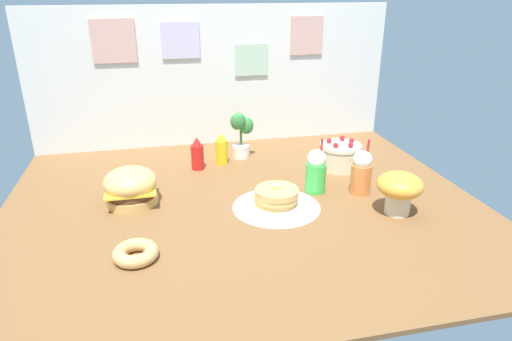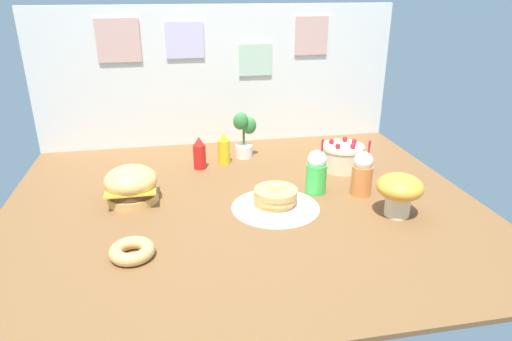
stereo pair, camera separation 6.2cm
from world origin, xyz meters
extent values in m
cube|color=brown|center=(0.00, 0.00, -0.01)|extent=(2.23, 1.87, 0.02)
cube|color=silver|center=(0.00, 0.93, 0.43)|extent=(2.23, 0.03, 0.86)
cube|color=#D8A599|center=(-0.58, 0.91, 0.66)|extent=(0.25, 0.01, 0.25)
cube|color=silver|center=(-0.20, 0.91, 0.66)|extent=(0.23, 0.01, 0.21)
cube|color=#B2D1B2|center=(0.23, 0.91, 0.53)|extent=(0.21, 0.01, 0.19)
cube|color=#D8A599|center=(0.59, 0.91, 0.67)|extent=(0.21, 0.01, 0.23)
cylinder|color=white|center=(0.14, -0.07, 0.00)|extent=(0.41, 0.41, 0.00)
cylinder|color=#DBA859|center=(-0.52, 0.13, 0.02)|extent=(0.24, 0.24, 0.04)
cylinder|color=#59331E|center=(-0.52, 0.13, 0.06)|extent=(0.22, 0.22, 0.03)
cube|color=yellow|center=(-0.52, 0.13, 0.08)|extent=(0.23, 0.23, 0.01)
ellipsoid|color=#E5B260|center=(-0.52, 0.13, 0.11)|extent=(0.25, 0.25, 0.14)
cylinder|color=white|center=(0.14, -0.07, 0.01)|extent=(0.32, 0.32, 0.01)
cylinder|color=#E0AD5B|center=(0.14, -0.06, 0.03)|extent=(0.19, 0.19, 0.03)
cylinder|color=#E0AD5B|center=(0.14, -0.07, 0.06)|extent=(0.20, 0.20, 0.03)
cylinder|color=#E0AD5B|center=(0.14, -0.07, 0.08)|extent=(0.20, 0.20, 0.03)
cube|color=#F7E072|center=(0.14, -0.07, 0.11)|extent=(0.04, 0.04, 0.02)
cylinder|color=beige|center=(0.62, 0.33, 0.06)|extent=(0.22, 0.22, 0.12)
cylinder|color=#F4EACC|center=(0.62, 0.33, 0.13)|extent=(0.23, 0.23, 0.02)
sphere|color=red|center=(0.68, 0.34, 0.16)|extent=(0.03, 0.03, 0.03)
sphere|color=red|center=(0.65, 0.39, 0.16)|extent=(0.03, 0.03, 0.03)
sphere|color=red|center=(0.56, 0.36, 0.16)|extent=(0.03, 0.03, 0.03)
sphere|color=red|center=(0.57, 0.28, 0.16)|extent=(0.03, 0.03, 0.03)
sphere|color=red|center=(0.65, 0.27, 0.16)|extent=(0.03, 0.03, 0.03)
cylinder|color=red|center=(-0.17, 0.49, 0.07)|extent=(0.07, 0.07, 0.14)
cone|color=red|center=(-0.17, 0.49, 0.16)|extent=(0.06, 0.06, 0.05)
cylinder|color=yellow|center=(-0.02, 0.55, 0.07)|extent=(0.07, 0.07, 0.14)
cone|color=yellow|center=(-0.02, 0.55, 0.16)|extent=(0.06, 0.06, 0.05)
cylinder|color=green|center=(0.38, 0.06, 0.07)|extent=(0.10, 0.10, 0.15)
sphere|color=white|center=(0.38, 0.06, 0.18)|extent=(0.09, 0.09, 0.09)
cylinder|color=red|center=(0.40, 0.06, 0.21)|extent=(0.01, 0.03, 0.15)
cylinder|color=orange|center=(0.59, 0.00, 0.07)|extent=(0.10, 0.10, 0.15)
sphere|color=white|center=(0.59, 0.00, 0.18)|extent=(0.09, 0.09, 0.09)
cylinder|color=red|center=(0.61, 0.00, 0.21)|extent=(0.01, 0.02, 0.15)
torus|color=tan|center=(-0.49, -0.36, 0.03)|extent=(0.17, 0.17, 0.05)
torus|color=#8CCC8C|center=(-0.49, -0.36, 0.03)|extent=(0.17, 0.17, 0.04)
cylinder|color=white|center=(0.11, 0.62, 0.04)|extent=(0.10, 0.10, 0.07)
cylinder|color=#4C7238|center=(0.11, 0.62, 0.14)|extent=(0.01, 0.01, 0.13)
ellipsoid|color=#38843D|center=(0.14, 0.62, 0.20)|extent=(0.08, 0.06, 0.10)
ellipsoid|color=#38843D|center=(0.09, 0.65, 0.21)|extent=(0.08, 0.06, 0.10)
ellipsoid|color=#38843D|center=(0.09, 0.60, 0.23)|extent=(0.08, 0.06, 0.10)
cylinder|color=beige|center=(0.66, -0.24, 0.05)|extent=(0.11, 0.11, 0.09)
ellipsoid|color=gold|center=(0.66, -0.24, 0.14)|extent=(0.21, 0.21, 0.11)
camera|label=1|loc=(-0.36, -1.89, 0.97)|focal=31.67mm
camera|label=2|loc=(-0.30, -1.90, 0.97)|focal=31.67mm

